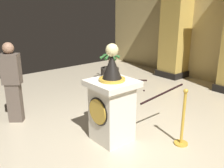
{
  "coord_description": "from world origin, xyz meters",
  "views": [
    {
      "loc": [
        2.83,
        -2.55,
        2.31
      ],
      "look_at": [
        -0.22,
        -0.01,
        1.06
      ],
      "focal_mm": 39.32,
      "sensor_mm": 36.0,
      "label": 1
    }
  ],
  "objects_px": {
    "stanchion_far": "(115,93)",
    "potted_palm_left": "(110,72)",
    "stanchion_near": "(182,126)",
    "bystander_guest": "(12,81)",
    "pedestal_clock": "(112,104)"
  },
  "relations": [
    {
      "from": "pedestal_clock",
      "to": "stanchion_near",
      "type": "bearing_deg",
      "value": 42.28
    },
    {
      "from": "stanchion_near",
      "to": "potted_palm_left",
      "type": "bearing_deg",
      "value": 158.19
    },
    {
      "from": "stanchion_far",
      "to": "bystander_guest",
      "type": "xyz_separation_m",
      "value": [
        -0.73,
        -2.11,
        0.53
      ]
    },
    {
      "from": "stanchion_near",
      "to": "pedestal_clock",
      "type": "bearing_deg",
      "value": -137.72
    },
    {
      "from": "potted_palm_left",
      "to": "bystander_guest",
      "type": "distance_m",
      "value": 3.63
    },
    {
      "from": "stanchion_near",
      "to": "bystander_guest",
      "type": "height_order",
      "value": "bystander_guest"
    },
    {
      "from": "potted_palm_left",
      "to": "pedestal_clock",
      "type": "bearing_deg",
      "value": -38.85
    },
    {
      "from": "stanchion_far",
      "to": "bystander_guest",
      "type": "height_order",
      "value": "bystander_guest"
    },
    {
      "from": "potted_palm_left",
      "to": "bystander_guest",
      "type": "bearing_deg",
      "value": -72.66
    },
    {
      "from": "stanchion_far",
      "to": "potted_palm_left",
      "type": "bearing_deg",
      "value": 143.9
    },
    {
      "from": "stanchion_far",
      "to": "bystander_guest",
      "type": "relative_size",
      "value": 0.61
    },
    {
      "from": "pedestal_clock",
      "to": "stanchion_far",
      "type": "relative_size",
      "value": 1.73
    },
    {
      "from": "stanchion_near",
      "to": "bystander_guest",
      "type": "bearing_deg",
      "value": -145.88
    },
    {
      "from": "stanchion_near",
      "to": "stanchion_far",
      "type": "height_order",
      "value": "stanchion_near"
    },
    {
      "from": "stanchion_far",
      "to": "potted_palm_left",
      "type": "distance_m",
      "value": 2.23
    }
  ]
}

